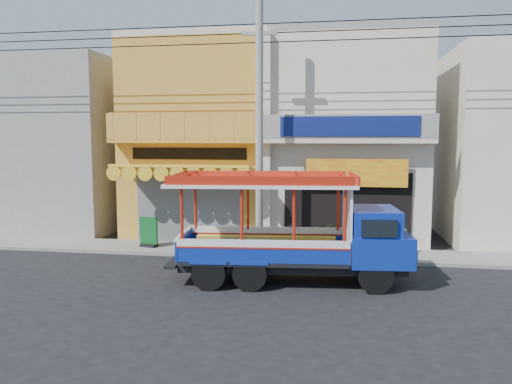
# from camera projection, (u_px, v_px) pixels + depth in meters

# --- Properties ---
(ground) EXTENTS (90.00, 90.00, 0.00)m
(ground) POSITION_uv_depth(u_px,v_px,m) (276.00, 287.00, 13.93)
(ground) COLOR black
(ground) RESTS_ON ground
(sidewalk) EXTENTS (30.00, 2.00, 0.12)m
(sidewalk) POSITION_uv_depth(u_px,v_px,m) (290.00, 253.00, 17.84)
(sidewalk) COLOR slate
(sidewalk) RESTS_ON ground
(shophouse_left) EXTENTS (6.00, 7.50, 8.24)m
(shophouse_left) POSITION_uv_depth(u_px,v_px,m) (208.00, 139.00, 21.94)
(shophouse_left) COLOR gold
(shophouse_left) RESTS_ON ground
(shophouse_right) EXTENTS (6.00, 6.75, 8.24)m
(shophouse_right) POSITION_uv_depth(u_px,v_px,m) (347.00, 139.00, 20.98)
(shophouse_right) COLOR beige
(shophouse_right) RESTS_ON ground
(party_pilaster) EXTENTS (0.35, 0.30, 8.00)m
(party_pilaster) POSITION_uv_depth(u_px,v_px,m) (266.00, 142.00, 18.42)
(party_pilaster) COLOR beige
(party_pilaster) RESTS_ON ground
(filler_building_left) EXTENTS (6.00, 6.00, 7.60)m
(filler_building_left) POSITION_uv_depth(u_px,v_px,m) (62.00, 146.00, 23.13)
(filler_building_left) COLOR gray
(filler_building_left) RESTS_ON ground
(utility_pole) EXTENTS (28.00, 0.26, 9.00)m
(utility_pole) POSITION_uv_depth(u_px,v_px,m) (264.00, 111.00, 16.76)
(utility_pole) COLOR gray
(utility_pole) RESTS_ON ground
(songthaew_truck) EXTENTS (6.91, 2.79, 3.15)m
(songthaew_truck) POSITION_uv_depth(u_px,v_px,m) (308.00, 231.00, 14.18)
(songthaew_truck) COLOR black
(songthaew_truck) RESTS_ON ground
(green_sign) EXTENTS (0.73, 0.46, 1.11)m
(green_sign) POSITION_uv_depth(u_px,v_px,m) (149.00, 234.00, 18.49)
(green_sign) COLOR black
(green_sign) RESTS_ON sidewalk
(potted_plant_a) EXTENTS (1.22, 1.17, 1.04)m
(potted_plant_a) POSITION_uv_depth(u_px,v_px,m) (318.00, 237.00, 17.64)
(potted_plant_a) COLOR #275D1A
(potted_plant_a) RESTS_ON sidewalk
(potted_plant_b) EXTENTS (0.67, 0.68, 0.96)m
(potted_plant_b) POSITION_uv_depth(u_px,v_px,m) (401.00, 242.00, 17.12)
(potted_plant_b) COLOR #275D1A
(potted_plant_b) RESTS_ON sidewalk
(potted_plant_c) EXTENTS (0.68, 0.68, 1.08)m
(potted_plant_c) POSITION_uv_depth(u_px,v_px,m) (375.00, 235.00, 17.99)
(potted_plant_c) COLOR #275D1A
(potted_plant_c) RESTS_ON sidewalk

